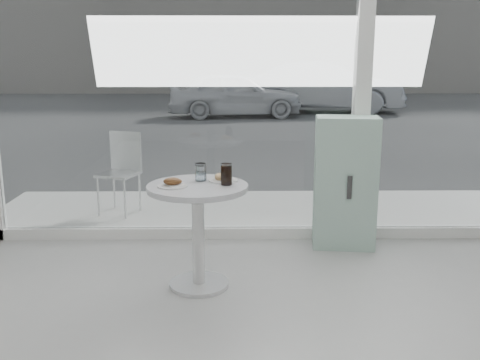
{
  "coord_description": "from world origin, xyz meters",
  "views": [
    {
      "loc": [
        -0.24,
        -1.79,
        1.65
      ],
      "look_at": [
        -0.2,
        1.7,
        0.85
      ],
      "focal_mm": 40.0,
      "sensor_mm": 36.0,
      "label": 1
    }
  ],
  "objects_px": {
    "main_table": "(198,214)",
    "car_silver": "(323,87)",
    "plate_donut": "(223,178)",
    "water_tumbler_a": "(201,173)",
    "mint_cabinet": "(345,182)",
    "water_tumbler_b": "(202,174)",
    "cola_glass": "(226,175)",
    "car_white": "(235,94)",
    "plate_fritter": "(173,183)",
    "patio_chair": "(121,167)"
  },
  "relations": [
    {
      "from": "main_table",
      "to": "car_silver",
      "type": "distance_m",
      "value": 13.38
    },
    {
      "from": "patio_chair",
      "to": "cola_glass",
      "type": "distance_m",
      "value": 2.16
    },
    {
      "from": "plate_fritter",
      "to": "patio_chair",
      "type": "bearing_deg",
      "value": 111.93
    },
    {
      "from": "main_table",
      "to": "patio_chair",
      "type": "relative_size",
      "value": 0.91
    },
    {
      "from": "main_table",
      "to": "mint_cabinet",
      "type": "distance_m",
      "value": 1.52
    },
    {
      "from": "main_table",
      "to": "water_tumbler_a",
      "type": "bearing_deg",
      "value": 82.75
    },
    {
      "from": "main_table",
      "to": "plate_fritter",
      "type": "bearing_deg",
      "value": -160.6
    },
    {
      "from": "water_tumbler_b",
      "to": "cola_glass",
      "type": "height_order",
      "value": "cola_glass"
    },
    {
      "from": "main_table",
      "to": "water_tumbler_a",
      "type": "height_order",
      "value": "water_tumbler_a"
    },
    {
      "from": "mint_cabinet",
      "to": "water_tumbler_b",
      "type": "distance_m",
      "value": 1.44
    },
    {
      "from": "mint_cabinet",
      "to": "water_tumbler_a",
      "type": "relative_size",
      "value": 8.88
    },
    {
      "from": "mint_cabinet",
      "to": "main_table",
      "type": "bearing_deg",
      "value": -138.08
    },
    {
      "from": "plate_donut",
      "to": "water_tumbler_a",
      "type": "height_order",
      "value": "water_tumbler_a"
    },
    {
      "from": "main_table",
      "to": "car_white",
      "type": "distance_m",
      "value": 11.69
    },
    {
      "from": "patio_chair",
      "to": "car_white",
      "type": "xyz_separation_m",
      "value": [
        1.21,
        9.87,
        0.12
      ]
    },
    {
      "from": "plate_fritter",
      "to": "mint_cabinet",
      "type": "bearing_deg",
      "value": 33.73
    },
    {
      "from": "patio_chair",
      "to": "plate_donut",
      "type": "xyz_separation_m",
      "value": [
        1.1,
        -1.7,
        0.26
      ]
    },
    {
      "from": "plate_donut",
      "to": "cola_glass",
      "type": "bearing_deg",
      "value": -77.62
    },
    {
      "from": "car_white",
      "to": "plate_fritter",
      "type": "xyz_separation_m",
      "value": [
        -0.46,
        -11.74,
        0.15
      ]
    },
    {
      "from": "plate_donut",
      "to": "mint_cabinet",
      "type": "bearing_deg",
      "value": 35.84
    },
    {
      "from": "mint_cabinet",
      "to": "patio_chair",
      "type": "bearing_deg",
      "value": 163.07
    },
    {
      "from": "mint_cabinet",
      "to": "patio_chair",
      "type": "xyz_separation_m",
      "value": [
        -2.16,
        0.94,
        -0.05
      ]
    },
    {
      "from": "water_tumbler_a",
      "to": "water_tumbler_b",
      "type": "distance_m",
      "value": 0.03
    },
    {
      "from": "main_table",
      "to": "patio_chair",
      "type": "height_order",
      "value": "patio_chair"
    },
    {
      "from": "patio_chair",
      "to": "cola_glass",
      "type": "bearing_deg",
      "value": -39.4
    },
    {
      "from": "car_silver",
      "to": "plate_fritter",
      "type": "height_order",
      "value": "car_silver"
    },
    {
      "from": "patio_chair",
      "to": "water_tumbler_a",
      "type": "height_order",
      "value": "water_tumbler_a"
    },
    {
      "from": "plate_fritter",
      "to": "water_tumbler_a",
      "type": "height_order",
      "value": "water_tumbler_a"
    },
    {
      "from": "mint_cabinet",
      "to": "plate_donut",
      "type": "distance_m",
      "value": 1.32
    },
    {
      "from": "mint_cabinet",
      "to": "water_tumbler_b",
      "type": "height_order",
      "value": "mint_cabinet"
    },
    {
      "from": "cola_glass",
      "to": "water_tumbler_a",
      "type": "bearing_deg",
      "value": 145.97
    },
    {
      "from": "water_tumbler_a",
      "to": "cola_glass",
      "type": "height_order",
      "value": "cola_glass"
    },
    {
      "from": "cola_glass",
      "to": "plate_fritter",
      "type": "bearing_deg",
      "value": -171.2
    },
    {
      "from": "car_white",
      "to": "plate_donut",
      "type": "relative_size",
      "value": 17.71
    },
    {
      "from": "plate_fritter",
      "to": "cola_glass",
      "type": "xyz_separation_m",
      "value": [
        0.37,
        0.06,
        0.05
      ]
    },
    {
      "from": "cola_glass",
      "to": "plate_donut",
      "type": "bearing_deg",
      "value": 102.38
    },
    {
      "from": "main_table",
      "to": "car_white",
      "type": "relative_size",
      "value": 0.2
    },
    {
      "from": "mint_cabinet",
      "to": "cola_glass",
      "type": "relative_size",
      "value": 7.57
    },
    {
      "from": "car_white",
      "to": "cola_glass",
      "type": "height_order",
      "value": "car_white"
    },
    {
      "from": "main_table",
      "to": "cola_glass",
      "type": "bearing_deg",
      "value": -0.28
    },
    {
      "from": "patio_chair",
      "to": "main_table",
      "type": "bearing_deg",
      "value": -44.31
    },
    {
      "from": "car_silver",
      "to": "mint_cabinet",
      "type": "bearing_deg",
      "value": 176.43
    },
    {
      "from": "water_tumbler_b",
      "to": "cola_glass",
      "type": "relative_size",
      "value": 0.72
    },
    {
      "from": "plate_fritter",
      "to": "cola_glass",
      "type": "distance_m",
      "value": 0.38
    },
    {
      "from": "cola_glass",
      "to": "car_white",
      "type": "bearing_deg",
      "value": 89.58
    },
    {
      "from": "cola_glass",
      "to": "car_silver",
      "type": "bearing_deg",
      "value": 77.72
    },
    {
      "from": "car_silver",
      "to": "plate_fritter",
      "type": "relative_size",
      "value": 22.7
    },
    {
      "from": "patio_chair",
      "to": "plate_fritter",
      "type": "relative_size",
      "value": 4.06
    },
    {
      "from": "car_silver",
      "to": "cola_glass",
      "type": "relative_size",
      "value": 30.94
    },
    {
      "from": "mint_cabinet",
      "to": "plate_fritter",
      "type": "relative_size",
      "value": 5.56
    }
  ]
}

